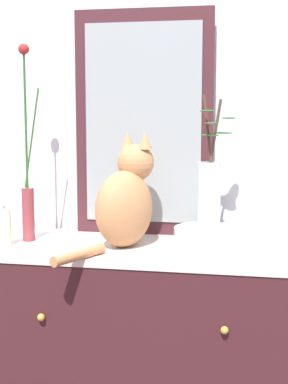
% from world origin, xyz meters
% --- Properties ---
extents(wall_back, '(4.40, 0.08, 2.60)m').
position_xyz_m(wall_back, '(0.00, 0.29, 1.30)').
color(wall_back, silver).
rests_on(wall_back, ground_plane).
extents(sideboard, '(1.28, 0.45, 0.85)m').
position_xyz_m(sideboard, '(0.00, -0.00, 0.43)').
color(sideboard, '#3A191E').
rests_on(sideboard, ground_plane).
extents(mirror_leaning, '(0.49, 0.03, 0.80)m').
position_xyz_m(mirror_leaning, '(-0.04, 0.19, 1.25)').
color(mirror_leaning, '#401D23').
rests_on(mirror_leaning, sideboard).
extents(cat_sitting, '(0.28, 0.44, 0.37)m').
position_xyz_m(cat_sitting, '(-0.06, -0.02, 1.01)').
color(cat_sitting, '#B97C4F').
rests_on(cat_sitting, sideboard).
extents(vase_slim_green, '(0.07, 0.04, 0.66)m').
position_xyz_m(vase_slim_green, '(-0.40, -0.00, 1.04)').
color(vase_slim_green, brown).
rests_on(vase_slim_green, sideboard).
extents(bowl_porcelain, '(0.23, 0.23, 0.07)m').
position_xyz_m(bowl_porcelain, '(0.21, 0.01, 0.89)').
color(bowl_porcelain, white).
rests_on(bowl_porcelain, sideboard).
extents(vase_glass_clear, '(0.13, 0.17, 0.43)m').
position_xyz_m(vase_glass_clear, '(0.21, 0.01, 1.05)').
color(vase_glass_clear, silver).
rests_on(vase_glass_clear, bowl_porcelain).
extents(candle_pillar, '(0.04, 0.04, 0.14)m').
position_xyz_m(candle_pillar, '(-0.45, -0.09, 0.92)').
color(candle_pillar, beige).
rests_on(candle_pillar, sideboard).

